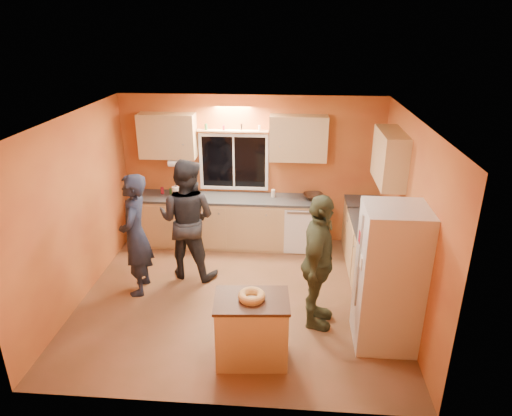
# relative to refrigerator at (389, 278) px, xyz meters

# --- Properties ---
(ground) EXTENTS (4.50, 4.50, 0.00)m
(ground) POSITION_rel_refrigerator_xyz_m (-1.89, 0.80, -0.90)
(ground) COLOR brown
(ground) RESTS_ON ground
(room_shell) EXTENTS (4.54, 4.04, 2.61)m
(room_shell) POSITION_rel_refrigerator_xyz_m (-1.77, 1.21, 0.72)
(room_shell) COLOR #CD7A34
(room_shell) RESTS_ON ground
(back_counter) EXTENTS (4.23, 0.62, 0.90)m
(back_counter) POSITION_rel_refrigerator_xyz_m (-1.88, 2.50, -0.45)
(back_counter) COLOR tan
(back_counter) RESTS_ON ground
(right_counter) EXTENTS (0.62, 1.84, 0.90)m
(right_counter) POSITION_rel_refrigerator_xyz_m (0.06, 1.30, -0.45)
(right_counter) COLOR tan
(right_counter) RESTS_ON ground
(refrigerator) EXTENTS (0.72, 0.70, 1.80)m
(refrigerator) POSITION_rel_refrigerator_xyz_m (0.00, 0.00, 0.00)
(refrigerator) COLOR silver
(refrigerator) RESTS_ON ground
(island) EXTENTS (0.89, 0.64, 0.82)m
(island) POSITION_rel_refrigerator_xyz_m (-1.60, -0.45, -0.48)
(island) COLOR tan
(island) RESTS_ON ground
(bundt_pastry) EXTENTS (0.31, 0.31, 0.09)m
(bundt_pastry) POSITION_rel_refrigerator_xyz_m (-1.60, -0.45, -0.03)
(bundt_pastry) COLOR #DEB15B
(bundt_pastry) RESTS_ON island
(person_left) EXTENTS (0.49, 0.69, 1.80)m
(person_left) POSITION_rel_refrigerator_xyz_m (-3.37, 0.90, 0.00)
(person_left) COLOR black
(person_left) RESTS_ON ground
(person_center) EXTENTS (1.04, 0.88, 1.88)m
(person_center) POSITION_rel_refrigerator_xyz_m (-2.74, 1.42, 0.04)
(person_center) COLOR black
(person_center) RESTS_ON ground
(person_right) EXTENTS (0.61, 1.12, 1.80)m
(person_right) POSITION_rel_refrigerator_xyz_m (-0.82, 0.30, 0.00)
(person_right) COLOR #393C26
(person_right) RESTS_ON ground
(mixing_bowl) EXTENTS (0.39, 0.39, 0.08)m
(mixing_bowl) POSITION_rel_refrigerator_xyz_m (-0.80, 2.54, 0.04)
(mixing_bowl) COLOR black
(mixing_bowl) RESTS_ON back_counter
(utensil_crock) EXTENTS (0.14, 0.14, 0.17)m
(utensil_crock) POSITION_rel_refrigerator_xyz_m (-3.17, 2.48, 0.09)
(utensil_crock) COLOR beige
(utensil_crock) RESTS_ON back_counter
(potted_plant) EXTENTS (0.35, 0.32, 0.33)m
(potted_plant) POSITION_rel_refrigerator_xyz_m (0.10, 0.50, 0.16)
(potted_plant) COLOR gray
(potted_plant) RESTS_ON right_counter
(red_box) EXTENTS (0.17, 0.14, 0.07)m
(red_box) POSITION_rel_refrigerator_xyz_m (0.12, 1.96, 0.04)
(red_box) COLOR maroon
(red_box) RESTS_ON right_counter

